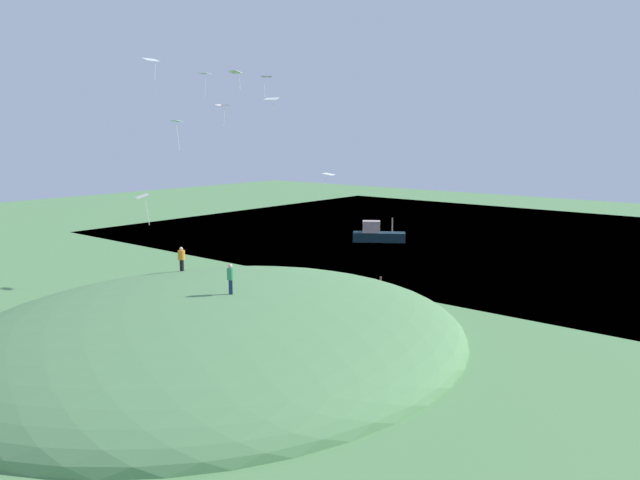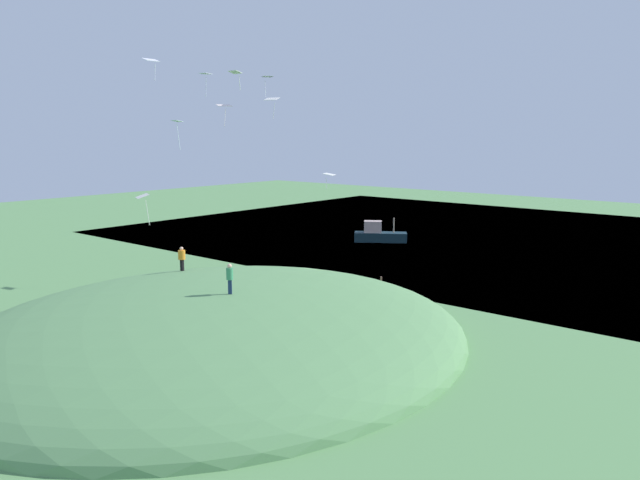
{
  "view_description": "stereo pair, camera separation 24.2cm",
  "coord_description": "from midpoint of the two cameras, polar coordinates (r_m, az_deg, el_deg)",
  "views": [
    {
      "loc": [
        34.07,
        29.0,
        11.41
      ],
      "look_at": [
        3.61,
        3.87,
        4.67
      ],
      "focal_mm": 34.64,
      "sensor_mm": 36.0,
      "label": 1
    },
    {
      "loc": [
        33.91,
        29.18,
        11.41
      ],
      "look_at": [
        3.61,
        3.87,
        4.67
      ],
      "focal_mm": 34.64,
      "sensor_mm": 36.0,
      "label": 2
    }
  ],
  "objects": [
    {
      "name": "mooring_post",
      "position": [
        45.98,
        5.47,
        -4.04
      ],
      "size": [
        0.14,
        0.14,
        1.07
      ],
      "primitive_type": "cylinder",
      "color": "brown",
      "rests_on": "ground_plane"
    },
    {
      "name": "ground_plane",
      "position": [
        46.17,
        -1.01,
        -4.62
      ],
      "size": [
        160.0,
        160.0,
        0.0
      ],
      "primitive_type": "plane",
      "color": "#598B51"
    },
    {
      "name": "kite_8",
      "position": [
        49.86,
        -9.06,
        12.12
      ],
      "size": [
        1.36,
        1.2,
        1.72
      ],
      "color": "white"
    },
    {
      "name": "kite_3",
      "position": [
        39.59,
        -16.25,
        3.79
      ],
      "size": [
        1.1,
        1.27,
        1.96
      ],
      "color": "white"
    },
    {
      "name": "kite_5",
      "position": [
        40.31,
        -8.0,
        15.05
      ],
      "size": [
        0.56,
        0.8,
        1.21
      ],
      "color": "white"
    },
    {
      "name": "kite_0",
      "position": [
        39.41,
        -15.53,
        15.68
      ],
      "size": [
        0.92,
        0.65,
        1.31
      ],
      "color": "white"
    },
    {
      "name": "boat_on_lake",
      "position": [
        66.96,
        5.21,
        0.5
      ],
      "size": [
        4.55,
        5.57,
        2.6
      ],
      "rotation": [
        0.0,
        0.0,
        5.31
      ],
      "color": "#112730",
      "rests_on": "lake_water"
    },
    {
      "name": "grass_hill",
      "position": [
        35.92,
        -9.79,
        -8.98
      ],
      "size": [
        30.3,
        27.44,
        5.73
      ],
      "primitive_type": "ellipsoid",
      "color": "#598A53",
      "rests_on": "ground_plane"
    },
    {
      "name": "person_on_hilltop",
      "position": [
        33.84,
        -8.48,
        -3.22
      ],
      "size": [
        0.52,
        0.52,
        1.69
      ],
      "rotation": [
        0.0,
        0.0,
        2.27
      ],
      "color": "navy",
      "rests_on": "grass_hill"
    },
    {
      "name": "kite_7",
      "position": [
        49.9,
        -4.68,
        12.8
      ],
      "size": [
        1.01,
        1.25,
        1.71
      ],
      "color": "white"
    },
    {
      "name": "kite_4",
      "position": [
        50.44,
        -5.1,
        14.75
      ],
      "size": [
        1.25,
        1.35,
        1.64
      ],
      "color": "white"
    },
    {
      "name": "kite_2",
      "position": [
        46.28,
        0.64,
        6.06
      ],
      "size": [
        1.31,
        1.13,
        1.17
      ],
      "color": "white"
    },
    {
      "name": "lake_water",
      "position": [
        72.94,
        15.48,
        0.18
      ],
      "size": [
        58.15,
        80.0,
        0.4
      ],
      "primitive_type": "cube",
      "color": "#306479",
      "rests_on": "ground_plane"
    },
    {
      "name": "person_near_shore",
      "position": [
        42.44,
        -12.84,
        -1.47
      ],
      "size": [
        0.48,
        0.48,
        1.64
      ],
      "rotation": [
        0.0,
        0.0,
        4.72
      ],
      "color": "black",
      "rests_on": "grass_hill"
    },
    {
      "name": "kite_6",
      "position": [
        46.11,
        -13.26,
        10.46
      ],
      "size": [
        0.66,
        0.89,
        2.11
      ],
      "color": "white"
    },
    {
      "name": "kite_1",
      "position": [
        49.64,
        -10.76,
        14.77
      ],
      "size": [
        1.12,
        0.93,
        1.76
      ],
      "color": "silver"
    }
  ]
}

